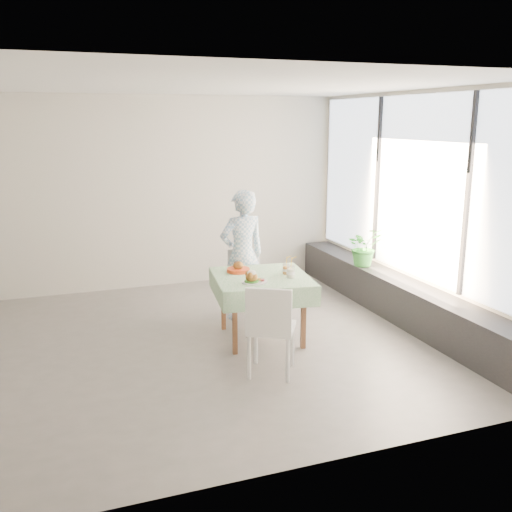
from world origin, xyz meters
name	(u,v)px	position (x,y,z in m)	size (l,w,h in m)	color
floor	(182,347)	(0.00, 0.00, 0.00)	(6.00, 6.00, 0.00)	#5D5A58
ceiling	(173,83)	(0.00, 0.00, 2.80)	(6.00, 6.00, 0.00)	white
wall_back	(141,194)	(0.00, 2.50, 1.40)	(6.00, 0.02, 2.80)	beige
wall_front	(260,286)	(0.00, -2.50, 1.40)	(6.00, 0.02, 2.80)	beige
wall_right	(419,208)	(3.00, 0.00, 1.40)	(0.02, 5.00, 2.80)	beige
window_pane	(418,187)	(2.97, 0.00, 1.65)	(0.01, 4.80, 2.18)	#D1E0F9
window_ledge	(400,299)	(2.80, 0.00, 0.25)	(0.40, 4.80, 0.50)	black
cafe_table	(262,300)	(0.92, -0.05, 0.46)	(1.17, 1.17, 0.74)	brown
chair_far	(246,298)	(0.97, 0.64, 0.27)	(0.47, 0.47, 0.86)	white
chair_near	(271,346)	(0.69, -0.96, 0.29)	(0.60, 0.60, 0.93)	white
diner	(242,255)	(0.94, 0.69, 0.81)	(0.59, 0.39, 1.63)	#7EA9CA
main_dish	(253,279)	(0.74, -0.29, 0.79)	(0.28, 0.28, 0.15)	white
juice_cup_orange	(286,269)	(1.21, -0.07, 0.80)	(0.08, 0.08, 0.24)	white
juice_cup_lemonade	(291,272)	(1.20, -0.22, 0.80)	(0.10, 0.10, 0.27)	white
second_dish	(238,269)	(0.73, 0.20, 0.78)	(0.27, 0.27, 0.13)	#C03A13
potted_plant	(364,247)	(2.73, 0.79, 0.77)	(0.48, 0.41, 0.53)	#307928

